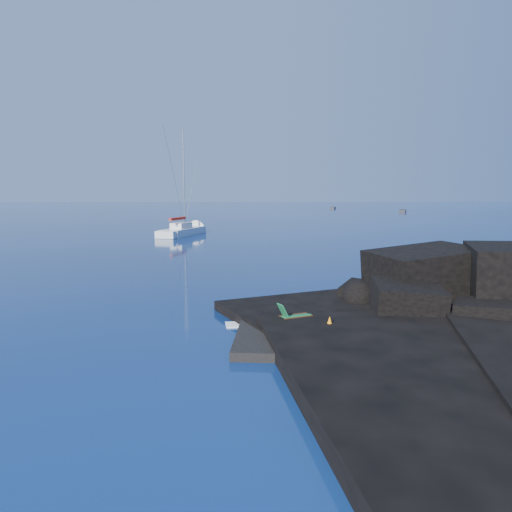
{
  "coord_description": "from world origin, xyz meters",
  "views": [
    {
      "loc": [
        0.18,
        -18.94,
        6.09
      ],
      "look_at": [
        1.45,
        10.95,
        2.0
      ],
      "focal_mm": 35.0,
      "sensor_mm": 36.0,
      "label": 1
    }
  ],
  "objects_px": {
    "deck_chair": "(296,312)",
    "marker_cone": "(330,323)",
    "sunbather": "(307,330)",
    "distant_boat_a": "(333,209)",
    "sailboat": "(183,235)",
    "distant_boat_b": "(403,212)"
  },
  "relations": [
    {
      "from": "deck_chair",
      "to": "distant_boat_a",
      "type": "height_order",
      "value": "deck_chair"
    },
    {
      "from": "marker_cone",
      "to": "deck_chair",
      "type": "bearing_deg",
      "value": 136.19
    },
    {
      "from": "marker_cone",
      "to": "distant_boat_a",
      "type": "bearing_deg",
      "value": 78.81
    },
    {
      "from": "distant_boat_a",
      "to": "deck_chair",
      "type": "bearing_deg",
      "value": -84.15
    },
    {
      "from": "sailboat",
      "to": "distant_boat_a",
      "type": "distance_m",
      "value": 89.07
    },
    {
      "from": "sunbather",
      "to": "marker_cone",
      "type": "distance_m",
      "value": 1.16
    },
    {
      "from": "marker_cone",
      "to": "distant_boat_b",
      "type": "height_order",
      "value": "marker_cone"
    },
    {
      "from": "marker_cone",
      "to": "distant_boat_a",
      "type": "relative_size",
      "value": 0.14
    },
    {
      "from": "deck_chair",
      "to": "marker_cone",
      "type": "height_order",
      "value": "deck_chair"
    },
    {
      "from": "deck_chair",
      "to": "sunbather",
      "type": "height_order",
      "value": "deck_chair"
    },
    {
      "from": "sailboat",
      "to": "sunbather",
      "type": "height_order",
      "value": "sailboat"
    },
    {
      "from": "sailboat",
      "to": "sunbather",
      "type": "distance_m",
      "value": 46.86
    },
    {
      "from": "sunbather",
      "to": "marker_cone",
      "type": "height_order",
      "value": "marker_cone"
    },
    {
      "from": "sailboat",
      "to": "distant_boat_b",
      "type": "height_order",
      "value": "sailboat"
    },
    {
      "from": "marker_cone",
      "to": "distant_boat_a",
      "type": "height_order",
      "value": "marker_cone"
    },
    {
      "from": "sailboat",
      "to": "deck_chair",
      "type": "relative_size",
      "value": 9.55
    },
    {
      "from": "sunbather",
      "to": "distant_boat_a",
      "type": "distance_m",
      "value": 130.15
    },
    {
      "from": "sunbather",
      "to": "distant_boat_b",
      "type": "height_order",
      "value": "sunbather"
    },
    {
      "from": "sailboat",
      "to": "distant_boat_a",
      "type": "relative_size",
      "value": 3.35
    },
    {
      "from": "deck_chair",
      "to": "marker_cone",
      "type": "xyz_separation_m",
      "value": [
        1.24,
        -1.19,
        -0.2
      ]
    },
    {
      "from": "distant_boat_b",
      "to": "distant_boat_a",
      "type": "bearing_deg",
      "value": 144.04
    },
    {
      "from": "sunbather",
      "to": "distant_boat_a",
      "type": "height_order",
      "value": "sunbather"
    }
  ]
}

